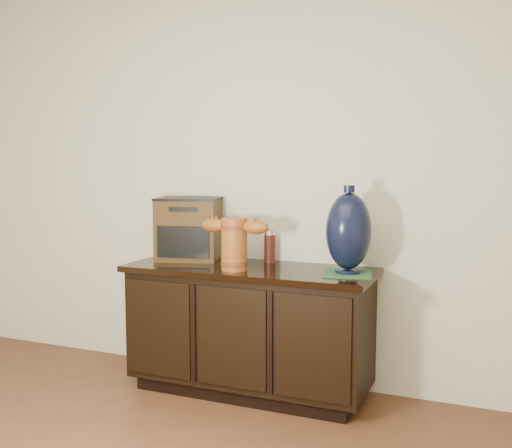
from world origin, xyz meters
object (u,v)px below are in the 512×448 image
at_px(terracotta_vessel, 234,241).
at_px(lamp_base, 349,232).
at_px(tv_radio, 189,229).
at_px(spray_can, 270,247).
at_px(sideboard, 249,328).

bearing_deg(terracotta_vessel, lamp_base, 11.63).
height_order(terracotta_vessel, tv_radio, tv_radio).
bearing_deg(tv_radio, spray_can, -6.13).
bearing_deg(tv_radio, lamp_base, -20.49).
relative_size(sideboard, tv_radio, 3.24).
bearing_deg(spray_can, tv_radio, -171.77).
bearing_deg(spray_can, sideboard, -106.68).
relative_size(tv_radio, lamp_base, 0.94).
height_order(lamp_base, spray_can, lamp_base).
relative_size(tv_radio, spray_can, 2.27).
xyz_separation_m(terracotta_vessel, spray_can, (0.09, 0.31, -0.07)).
xyz_separation_m(terracotta_vessel, tv_radio, (-0.42, 0.24, 0.03)).
xyz_separation_m(sideboard, tv_radio, (-0.46, 0.11, 0.56)).
distance_m(sideboard, spray_can, 0.50).
relative_size(sideboard, terracotta_vessel, 3.53).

